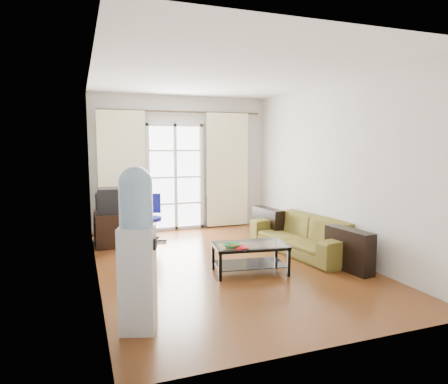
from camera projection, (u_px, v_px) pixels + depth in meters
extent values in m
plane|color=brown|center=(226.00, 263.00, 5.87)|extent=(5.20, 5.20, 0.00)
plane|color=white|center=(226.00, 75.00, 5.55)|extent=(5.20, 5.20, 0.00)
cube|color=silver|center=(182.00, 163.00, 8.13)|extent=(3.60, 0.02, 2.70)
cube|color=silver|center=(336.00, 193.00, 3.29)|extent=(3.60, 0.02, 2.70)
cube|color=silver|center=(94.00, 175.00, 5.10)|extent=(0.02, 5.20, 2.70)
cube|color=silver|center=(332.00, 169.00, 6.32)|extent=(0.02, 5.20, 2.70)
cube|color=white|center=(175.00, 177.00, 8.08)|extent=(1.01, 0.02, 2.04)
cube|color=white|center=(175.00, 177.00, 8.06)|extent=(1.16, 0.06, 2.15)
cylinder|color=#4C3F2D|center=(182.00, 112.00, 7.92)|extent=(3.30, 0.04, 0.04)
cube|color=#FEFFCD|center=(122.00, 173.00, 7.63)|extent=(0.90, 0.07, 2.35)
cube|color=#FEFFCD|center=(227.00, 170.00, 8.36)|extent=(0.90, 0.07, 2.35)
cube|color=#969699|center=(220.00, 211.00, 8.44)|extent=(0.64, 0.12, 0.64)
imported|color=brown|center=(303.00, 235.00, 6.42)|extent=(2.21, 1.29, 0.59)
cube|color=silver|center=(250.00, 244.00, 5.40)|extent=(1.06, 0.70, 0.01)
cube|color=black|center=(250.00, 264.00, 5.43)|extent=(0.99, 0.63, 0.01)
cube|color=black|center=(220.00, 266.00, 5.08)|extent=(0.05, 0.05, 0.39)
cube|color=black|center=(289.00, 262.00, 5.27)|extent=(0.05, 0.05, 0.39)
cube|color=black|center=(213.00, 256.00, 5.57)|extent=(0.05, 0.05, 0.39)
cube|color=black|center=(276.00, 252.00, 5.76)|extent=(0.05, 0.05, 0.39)
imported|color=green|center=(231.00, 246.00, 5.20)|extent=(0.40, 0.40, 0.06)
imported|color=#AB1528|center=(233.00, 248.00, 5.16)|extent=(0.18, 0.24, 0.02)
cube|color=black|center=(233.00, 247.00, 5.23)|extent=(0.15, 0.07, 0.02)
cube|color=black|center=(110.00, 228.00, 6.95)|extent=(0.53, 0.78, 0.57)
cube|color=black|center=(111.00, 200.00, 6.83)|extent=(0.45, 0.49, 0.43)
cube|color=#0C19E5|center=(124.00, 200.00, 6.90)|extent=(0.04, 0.37, 0.32)
cube|color=black|center=(99.00, 201.00, 6.78)|extent=(0.15, 0.32, 0.28)
cylinder|color=black|center=(150.00, 230.00, 7.10)|extent=(0.05, 0.05, 0.43)
cylinder|color=navy|center=(150.00, 219.00, 7.08)|extent=(0.41, 0.41, 0.07)
cube|color=navy|center=(151.00, 203.00, 7.23)|extent=(0.33, 0.16, 0.36)
cube|color=silver|center=(138.00, 279.00, 3.72)|extent=(0.40, 0.40, 1.00)
cylinder|color=#7E9FC3|center=(136.00, 205.00, 3.63)|extent=(0.30, 0.30, 0.40)
sphere|color=#7E9FC3|center=(135.00, 183.00, 3.61)|extent=(0.30, 0.30, 0.30)
cube|color=black|center=(154.00, 243.00, 3.68)|extent=(0.08, 0.13, 0.11)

